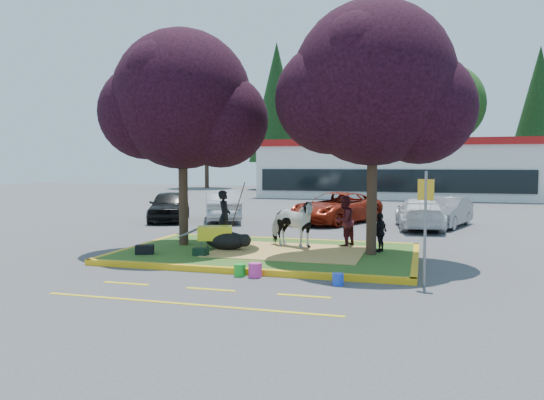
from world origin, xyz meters
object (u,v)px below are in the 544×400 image
(handler, at_px, (224,216))
(sign_post, at_px, (425,216))
(cow, at_px, (291,223))
(car_black, at_px, (169,206))
(bucket_pink, at_px, (255,270))
(wheelbarrow, at_px, (216,233))
(bucket_green, at_px, (240,270))
(calf, at_px, (226,241))
(bucket_blue, at_px, (338,279))
(car_silver, at_px, (223,206))

(handler, distance_m, sign_post, 7.31)
(cow, xyz_separation_m, car_black, (-7.42, 6.72, -0.17))
(bucket_pink, height_order, car_black, car_black)
(wheelbarrow, relative_size, bucket_green, 6.10)
(bucket_green, bearing_deg, calf, 117.18)
(bucket_green, relative_size, bucket_pink, 0.86)
(calf, relative_size, bucket_pink, 3.64)
(bucket_pink, relative_size, bucket_blue, 1.27)
(wheelbarrow, distance_m, car_black, 9.37)
(sign_post, bearing_deg, bucket_blue, -148.12)
(cow, height_order, car_silver, cow)
(sign_post, relative_size, car_black, 0.61)
(cow, bearing_deg, car_silver, 55.61)
(cow, height_order, car_black, cow)
(cow, height_order, wheelbarrow, cow)
(sign_post, bearing_deg, calf, 174.94)
(bucket_blue, bearing_deg, calf, 141.70)
(handler, relative_size, sign_post, 0.66)
(wheelbarrow, bearing_deg, bucket_green, -77.27)
(car_silver, bearing_deg, cow, 100.76)
(calf, bearing_deg, car_silver, 87.17)
(bucket_blue, xyz_separation_m, car_silver, (-7.06, 11.26, 0.57))
(cow, relative_size, bucket_blue, 6.40)
(bucket_pink, bearing_deg, bucket_green, 180.00)
(cow, height_order, handler, handler)
(bucket_green, bearing_deg, bucket_blue, -6.91)
(sign_post, xyz_separation_m, car_black, (-11.21, 10.21, -0.84))
(calf, bearing_deg, wheelbarrow, 155.66)
(sign_post, bearing_deg, bucket_pink, -158.72)
(bucket_pink, xyz_separation_m, bucket_blue, (1.98, -0.29, -0.04))
(calf, distance_m, car_silver, 8.98)
(cow, distance_m, wheelbarrow, 2.25)
(car_silver, bearing_deg, bucket_blue, 98.45)
(calf, distance_m, sign_post, 6.17)
(wheelbarrow, relative_size, car_silver, 0.41)
(bucket_blue, bearing_deg, wheelbarrow, 144.01)
(handler, height_order, bucket_pink, handler)
(cow, relative_size, car_silver, 0.40)
(handler, height_order, bucket_green, handler)
(bucket_green, height_order, bucket_pink, bucket_pink)
(bucket_green, bearing_deg, cow, 84.40)
(car_silver, bearing_deg, sign_post, 105.51)
(bucket_blue, relative_size, car_black, 0.07)
(bucket_pink, relative_size, car_silver, 0.08)
(sign_post, bearing_deg, cow, 157.20)
(cow, relative_size, bucket_pink, 5.03)
(car_silver, bearing_deg, bucket_pink, 91.22)
(sign_post, distance_m, car_silver, 14.05)
(calf, relative_size, bucket_green, 4.23)
(wheelbarrow, bearing_deg, car_black, 105.38)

